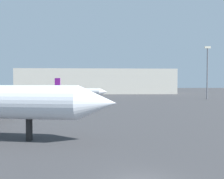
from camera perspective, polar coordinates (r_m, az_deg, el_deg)
airplane_distant at (r=89.00m, az=-9.22°, el=-0.59°), size 24.75×20.68×8.61m
light_mast_right at (r=95.96m, az=23.76°, el=4.79°), size 2.40×0.50×21.33m
terminal_building at (r=138.31m, az=-3.90°, el=2.11°), size 96.66×20.42×15.28m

